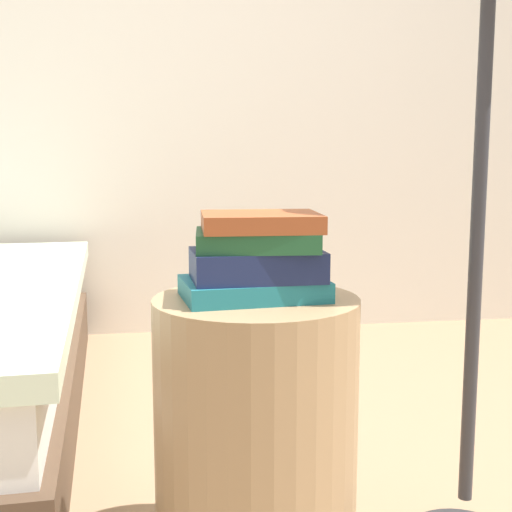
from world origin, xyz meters
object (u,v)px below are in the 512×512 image
side_table (256,432)px  book_forest (258,240)px  book_navy (255,265)px  book_rust (261,222)px  book_teal (253,288)px

side_table → book_forest: (0.00, 0.00, 0.41)m
book_forest → book_navy: bearing=-116.2°
book_navy → book_rust: size_ratio=1.11×
side_table → book_forest: book_forest is taller
side_table → book_navy: 0.36m
book_teal → book_rust: size_ratio=1.21×
book_navy → book_rust: book_rust is taller
side_table → book_teal: 0.31m
book_navy → book_rust: 0.09m
side_table → book_teal: (-0.01, 0.00, 0.31)m
book_navy → book_forest: 0.05m
side_table → book_rust: size_ratio=2.45×
book_teal → book_rust: 0.14m
book_rust → side_table: bearing=175.0°
book_forest → book_rust: book_rust is taller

